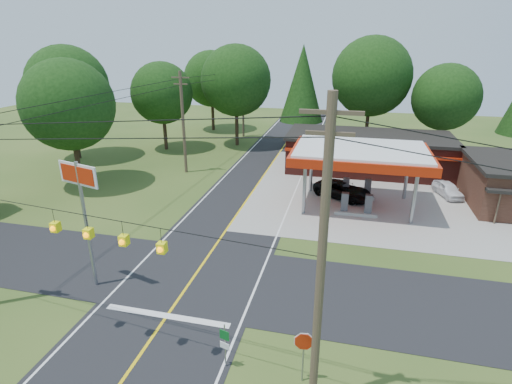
% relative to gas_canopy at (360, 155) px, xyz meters
% --- Properties ---
extents(ground, '(120.00, 120.00, 0.00)m').
position_rel_gas_canopy_xyz_m(ground, '(-9.00, -13.00, -4.27)').
color(ground, '#304B1A').
rests_on(ground, ground).
extents(main_highway, '(8.00, 120.00, 0.02)m').
position_rel_gas_canopy_xyz_m(main_highway, '(-9.00, -13.00, -4.26)').
color(main_highway, black).
rests_on(main_highway, ground).
extents(cross_road, '(70.00, 7.00, 0.02)m').
position_rel_gas_canopy_xyz_m(cross_road, '(-9.00, -13.00, -4.25)').
color(cross_road, black).
rests_on(cross_road, ground).
extents(lane_center_yellow, '(0.15, 110.00, 0.00)m').
position_rel_gas_canopy_xyz_m(lane_center_yellow, '(-9.00, -13.00, -4.24)').
color(lane_center_yellow, yellow).
rests_on(lane_center_yellow, main_highway).
extents(gas_canopy, '(10.60, 7.40, 4.88)m').
position_rel_gas_canopy_xyz_m(gas_canopy, '(0.00, 0.00, 0.00)').
color(gas_canopy, gray).
rests_on(gas_canopy, ground).
extents(convenience_store, '(16.40, 7.55, 3.80)m').
position_rel_gas_canopy_xyz_m(convenience_store, '(1.00, 9.98, -2.35)').
color(convenience_store, '#591F19').
rests_on(convenience_store, ground).
extents(utility_pole_near_right, '(1.80, 0.30, 11.50)m').
position_rel_gas_canopy_xyz_m(utility_pole_near_right, '(-1.50, -20.00, 1.69)').
color(utility_pole_near_right, '#473828').
rests_on(utility_pole_near_right, ground).
extents(utility_pole_far_left, '(1.80, 0.30, 10.00)m').
position_rel_gas_canopy_xyz_m(utility_pole_far_left, '(-17.00, 5.00, 0.93)').
color(utility_pole_far_left, '#473828').
rests_on(utility_pole_far_left, ground).
extents(utility_pole_north, '(0.30, 0.30, 9.50)m').
position_rel_gas_canopy_xyz_m(utility_pole_north, '(-15.50, 22.00, 0.48)').
color(utility_pole_north, '#473828').
rests_on(utility_pole_north, ground).
extents(overhead_beacons, '(17.04, 2.04, 1.03)m').
position_rel_gas_canopy_xyz_m(overhead_beacons, '(-10.00, -19.00, 1.95)').
color(overhead_beacons, black).
rests_on(overhead_beacons, ground).
extents(treeline_backdrop, '(70.27, 51.59, 13.30)m').
position_rel_gas_canopy_xyz_m(treeline_backdrop, '(-8.18, 11.01, 3.22)').
color(treeline_backdrop, '#332316').
rests_on(treeline_backdrop, ground).
extents(suv_car, '(6.80, 6.80, 1.40)m').
position_rel_gas_canopy_xyz_m(suv_car, '(-1.13, 1.50, -3.57)').
color(suv_car, black).
rests_on(suv_car, ground).
extents(sedan_car, '(4.48, 4.48, 1.22)m').
position_rel_gas_canopy_xyz_m(sedan_car, '(7.73, 4.00, -3.66)').
color(sedan_car, white).
rests_on(sedan_car, ground).
extents(big_stop_sign, '(2.58, 0.80, 7.15)m').
position_rel_gas_canopy_xyz_m(big_stop_sign, '(-14.00, -15.01, 1.08)').
color(big_stop_sign, gray).
rests_on(big_stop_sign, ground).
extents(octagonal_stop_sign, '(0.82, 0.17, 2.37)m').
position_rel_gas_canopy_xyz_m(octagonal_stop_sign, '(-2.00, -19.01, -2.50)').
color(octagonal_stop_sign, gray).
rests_on(octagonal_stop_sign, ground).
extents(route_sign_post, '(0.43, 0.15, 2.14)m').
position_rel_gas_canopy_xyz_m(route_sign_post, '(-5.20, -19.02, -2.99)').
color(route_sign_post, gray).
rests_on(route_sign_post, ground).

